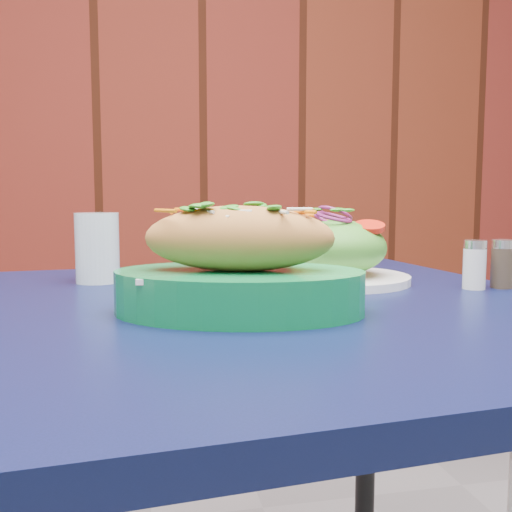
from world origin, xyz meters
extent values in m
cube|color=silver|center=(0.00, 2.98, 1.40)|extent=(5.00, 0.05, 2.80)
cube|color=#5B2111|center=(0.00, 2.97, 1.40)|extent=(4.90, 0.04, 2.80)
cube|color=black|center=(-0.49, 1.45, 0.73)|extent=(0.87, 0.87, 0.03)
cylinder|color=black|center=(-0.85, 1.75, 0.36)|extent=(0.04, 0.04, 0.72)
cylinder|color=black|center=(-0.19, 1.81, 0.36)|extent=(0.04, 0.04, 0.72)
cube|color=white|center=(-0.53, 1.38, 0.80)|extent=(0.23, 0.15, 0.01)
ellipsoid|color=#C97D3F|center=(-0.53, 1.38, 0.84)|extent=(0.23, 0.14, 0.07)
cylinder|color=white|center=(-0.35, 1.58, 0.76)|extent=(0.23, 0.23, 0.01)
ellipsoid|color=#4C992D|center=(-0.35, 1.58, 0.80)|extent=(0.16, 0.16, 0.09)
cylinder|color=red|center=(-0.30, 1.55, 0.84)|extent=(0.05, 0.05, 0.01)
cylinder|color=red|center=(-0.38, 1.61, 0.84)|extent=(0.05, 0.05, 0.01)
cylinder|color=red|center=(-0.35, 1.63, 0.84)|extent=(0.05, 0.05, 0.01)
torus|color=#851D65|center=(-0.35, 1.58, 0.85)|extent=(0.06, 0.06, 0.01)
torus|color=#851D65|center=(-0.35, 1.58, 0.86)|extent=(0.06, 0.06, 0.01)
torus|color=#851D65|center=(-0.35, 1.58, 0.86)|extent=(0.06, 0.06, 0.01)
cylinder|color=silver|center=(-0.71, 1.66, 0.80)|extent=(0.07, 0.07, 0.11)
cylinder|color=white|center=(-0.17, 1.48, 0.78)|extent=(0.03, 0.03, 0.06)
cylinder|color=silver|center=(-0.17, 1.48, 0.81)|extent=(0.03, 0.03, 0.01)
cylinder|color=#3F3326|center=(-0.13, 1.48, 0.78)|extent=(0.03, 0.03, 0.06)
cylinder|color=silver|center=(-0.13, 1.48, 0.81)|extent=(0.03, 0.03, 0.01)
camera|label=1|loc=(-0.65, 0.75, 0.88)|focal=40.00mm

